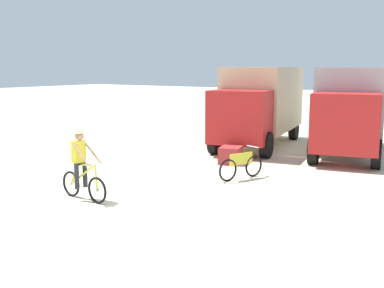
{
  "coord_description": "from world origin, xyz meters",
  "views": [
    {
      "loc": [
        7.19,
        -7.7,
        3.37
      ],
      "look_at": [
        -0.46,
        3.88,
        1.1
      ],
      "focal_mm": 44.36,
      "sensor_mm": 36.0,
      "label": 1
    }
  ],
  "objects": [
    {
      "name": "box_truck_grey_hauler",
      "position": [
        2.21,
        11.05,
        1.87
      ],
      "size": [
        3.64,
        7.08,
        3.35
      ],
      "color": "#9E9EA3",
      "rests_on": "ground"
    },
    {
      "name": "cyclist_orange_shirt",
      "position": [
        -1.64,
        0.57,
        0.85
      ],
      "size": [
        1.73,
        0.52,
        1.82
      ],
      "color": "black",
      "rests_on": "ground"
    },
    {
      "name": "bicycle_spare",
      "position": [
        0.7,
        4.82,
        0.4
      ],
      "size": [
        0.73,
        1.65,
        0.97
      ],
      "color": "black",
      "rests_on": "ground"
    },
    {
      "name": "supply_crate",
      "position": [
        -0.71,
        6.72,
        0.3
      ],
      "size": [
        0.92,
        1.02,
        0.59
      ],
      "primitive_type": "cube",
      "rotation": [
        0.0,
        0.0,
        0.27
      ],
      "color": "#9E2D2D",
      "rests_on": "ground"
    },
    {
      "name": "box_truck_tan_camper",
      "position": [
        -1.56,
        10.83,
        1.87
      ],
      "size": [
        3.44,
        7.04,
        3.35
      ],
      "color": "#CCB78E",
      "rests_on": "ground"
    },
    {
      "name": "ground_plane",
      "position": [
        0.0,
        0.0,
        0.0
      ],
      "size": [
        120.0,
        120.0,
        0.0
      ],
      "primitive_type": "plane",
      "color": "beige"
    }
  ]
}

